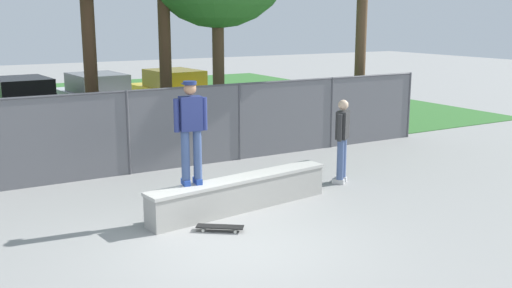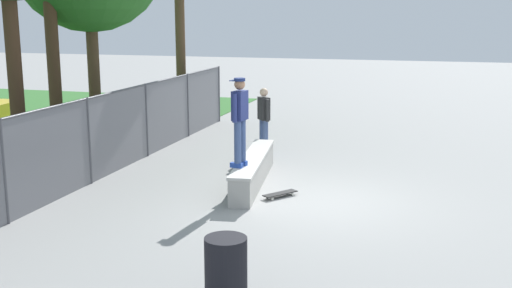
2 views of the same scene
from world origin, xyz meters
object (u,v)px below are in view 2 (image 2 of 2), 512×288
at_px(bystander, 264,119).
at_px(trash_bin, 226,271).
at_px(concrete_ledge, 253,170).
at_px(skateboard, 280,194).
at_px(skateboarder, 240,118).

bearing_deg(bystander, trash_bin, -167.69).
relative_size(bystander, trash_bin, 1.97).
relative_size(concrete_ledge, trash_bin, 4.19).
bearing_deg(concrete_ledge, skateboard, -135.72).
bearing_deg(skateboard, skateboarder, 98.70).
height_order(concrete_ledge, trash_bin, trash_bin).
xyz_separation_m(bystander, trash_bin, (-8.60, -1.88, -0.55)).
height_order(skateboarder, skateboard, skateboarder).
distance_m(bystander, trash_bin, 8.82).
distance_m(skateboard, bystander, 3.99).
xyz_separation_m(skateboard, trash_bin, (-4.97, -0.51, 0.39)).
bearing_deg(bystander, skateboarder, -171.95).
relative_size(skateboarder, trash_bin, 1.99).
xyz_separation_m(concrete_ledge, trash_bin, (-5.82, -1.35, 0.15)).
relative_size(concrete_ledge, skateboard, 5.07).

